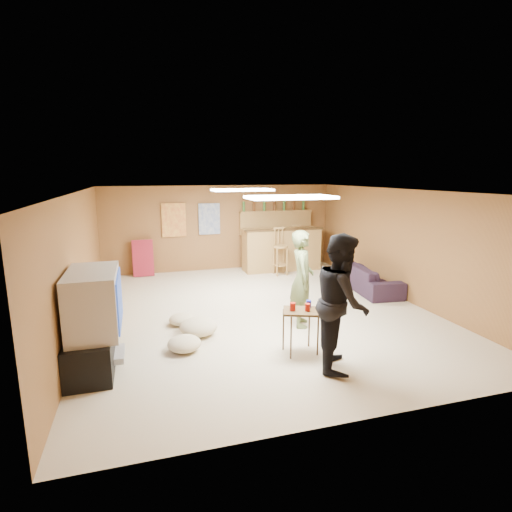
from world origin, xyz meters
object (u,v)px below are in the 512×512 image
object	(u,v)px
sofa	(369,277)
person_black	(342,302)
tray_table	(300,331)
tv_body	(94,301)
bar_counter	(281,249)
person_olive	(302,279)

from	to	relation	value
sofa	person_black	bearing A→B (deg)	148.57
person_black	tray_table	xyz separation A→B (m)	(-0.34, 0.51, -0.57)
person_black	tray_table	distance (m)	0.84
tv_body	bar_counter	size ratio (longest dim) A/B	0.55
tv_body	person_olive	distance (m)	3.20
tv_body	tray_table	world-z (taller)	tv_body
tv_body	person_olive	size ratio (longest dim) A/B	0.69
tv_body	person_black	xyz separation A→B (m)	(3.05, -0.85, -0.02)
person_olive	tray_table	bearing A→B (deg)	175.96
person_olive	sofa	xyz separation A→B (m)	(2.22, 1.52, -0.53)
tray_table	bar_counter	bearing A→B (deg)	73.19
tv_body	person_black	distance (m)	3.16
person_olive	person_black	size ratio (longest dim) A/B	0.91
person_olive	tray_table	world-z (taller)	person_olive
sofa	tray_table	world-z (taller)	tray_table
sofa	person_olive	bearing A→B (deg)	130.32
person_black	bar_counter	bearing A→B (deg)	12.60
person_olive	sofa	bearing A→B (deg)	-36.29
tv_body	person_black	bearing A→B (deg)	-15.60
person_black	sofa	size ratio (longest dim) A/B	0.94
bar_counter	sofa	bearing A→B (deg)	-62.35
bar_counter	person_black	world-z (taller)	person_black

